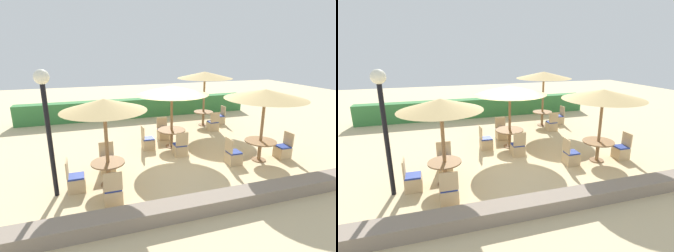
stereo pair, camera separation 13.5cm
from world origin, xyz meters
TOP-DOWN VIEW (x-y plane):
  - ground_plane at (0.00, 0.00)m, footprint 40.00×40.00m
  - hedge_row at (0.00, 5.90)m, footprint 13.00×0.70m
  - stone_border at (0.00, -3.71)m, footprint 10.00×0.56m
  - lamp_post at (-3.93, -1.85)m, footprint 0.36×0.36m
  - parasol_back_right at (2.73, 3.15)m, footprint 2.71×2.71m
  - round_table_back_right at (2.73, 3.15)m, footprint 0.98×0.98m
  - patio_chair_back_right_east at (3.67, 3.13)m, footprint 0.46×0.46m
  - patio_chair_back_right_south at (2.78, 2.16)m, footprint 0.46×0.46m
  - parasol_center at (0.18, 0.69)m, footprint 2.81×2.81m
  - round_table_center at (0.18, 0.69)m, footprint 1.11×1.11m
  - patio_chair_center_west at (-0.79, 0.73)m, footprint 0.46×0.46m
  - patio_chair_center_south at (0.18, -0.29)m, footprint 0.46×0.46m
  - patio_chair_center_north at (0.13, 1.68)m, footprint 0.46×0.46m
  - parasol_front_right at (2.68, -1.54)m, footprint 2.70×2.70m
  - round_table_front_right at (2.68, -1.54)m, footprint 1.07×1.07m
  - patio_chair_front_right_west at (1.64, -1.53)m, footprint 0.46×0.46m
  - patio_chair_front_right_east at (3.64, -1.59)m, footprint 0.46×0.46m
  - parasol_front_left at (-2.53, -1.70)m, footprint 2.30×2.30m
  - round_table_front_left at (-2.53, -1.70)m, footprint 0.95×0.95m
  - patio_chair_front_left_west at (-3.43, -1.75)m, footprint 0.46×0.46m
  - patio_chair_front_left_south at (-2.53, -2.69)m, footprint 0.46×0.46m
  - patio_chair_front_left_north at (-2.48, -0.80)m, footprint 0.46×0.46m

SIDE VIEW (x-z plane):
  - ground_plane at x=0.00m, z-range 0.00..0.00m
  - stone_border at x=0.00m, z-range 0.00..0.35m
  - patio_chair_back_right_east at x=3.67m, z-range -0.20..0.73m
  - patio_chair_back_right_south at x=2.78m, z-range -0.20..0.73m
  - patio_chair_center_west at x=-0.79m, z-range -0.20..0.73m
  - patio_chair_center_south at x=0.18m, z-range -0.20..0.73m
  - patio_chair_center_north at x=0.13m, z-range -0.20..0.73m
  - patio_chair_front_right_west at x=1.64m, z-range -0.20..0.73m
  - patio_chair_front_right_east at x=3.64m, z-range -0.20..0.73m
  - patio_chair_front_left_west at x=-3.43m, z-range -0.20..0.73m
  - patio_chair_front_left_south at x=-2.53m, z-range -0.20..0.73m
  - patio_chair_front_left_north at x=-2.48m, z-range -0.20..0.73m
  - hedge_row at x=0.00m, z-range 0.00..1.05m
  - round_table_front_left at x=-2.53m, z-range 0.18..0.89m
  - round_table_back_right at x=2.73m, z-range 0.19..0.91m
  - round_table_center at x=0.18m, z-range 0.21..0.93m
  - round_table_front_right at x=2.68m, z-range 0.21..0.93m
  - parasol_center at x=0.18m, z-range 1.05..3.50m
  - parasol_front_left at x=-2.53m, z-range 1.08..3.60m
  - parasol_front_right at x=2.68m, z-range 1.08..3.60m
  - lamp_post at x=-3.93m, z-range 0.69..4.01m
  - parasol_back_right at x=2.73m, z-range 1.19..3.91m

